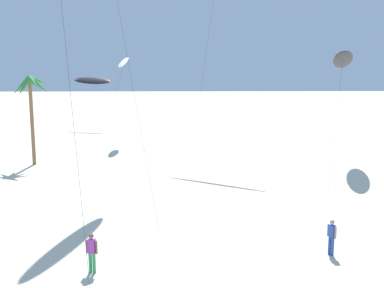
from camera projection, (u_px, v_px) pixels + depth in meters
The scene contains 6 objects.
palm_tree_1 at pixel (30, 90), 39.12m from camera, with size 3.19×3.42×7.68m.
flying_kite_1 at pixel (92, 81), 61.92m from camera, with size 5.31×10.57×7.11m.
flying_kite_5 at pixel (123, 62), 49.48m from camera, with size 1.99×10.07×9.62m.
flying_kite_6 at pixel (343, 60), 39.14m from camera, with size 5.59×12.34×9.94m.
person_near_right at pixel (92, 251), 19.03m from camera, with size 0.50×0.26×1.70m.
person_mid_field at pixel (332, 236), 20.83m from camera, with size 0.33×0.45×1.66m.
Camera 1 is at (-0.02, -2.88, 8.48)m, focal length 43.37 mm.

